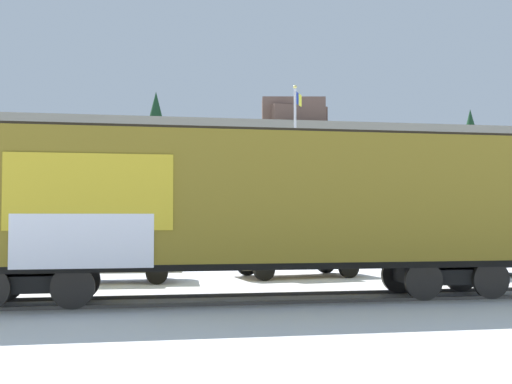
{
  "coord_description": "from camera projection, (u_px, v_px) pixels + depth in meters",
  "views": [
    {
      "loc": [
        -3.23,
        -14.14,
        1.94
      ],
      "look_at": [
        -0.64,
        1.04,
        2.57
      ],
      "focal_mm": 42.93,
      "sensor_mm": 36.0,
      "label": 1
    }
  ],
  "objects": [
    {
      "name": "ground_plane",
      "position": [
        290.0,
        299.0,
        14.39
      ],
      "size": [
        260.0,
        260.0,
        0.0
      ],
      "primitive_type": "plane",
      "color": "silver"
    },
    {
      "name": "track",
      "position": [
        264.0,
        298.0,
        14.29
      ],
      "size": [
        60.0,
        2.55,
        0.08
      ],
      "color": "#4C4742",
      "rests_on": "ground_plane"
    },
    {
      "name": "freight_car",
      "position": [
        251.0,
        202.0,
        14.33
      ],
      "size": [
        15.2,
        2.93,
        4.04
      ],
      "color": "olive",
      "rests_on": "ground_plane"
    },
    {
      "name": "flagpole",
      "position": [
        296.0,
        154.0,
        29.12
      ],
      "size": [
        0.67,
        1.16,
        8.23
      ],
      "color": "silver",
      "rests_on": "ground_plane"
    },
    {
      "name": "hillside",
      "position": [
        178.0,
        187.0,
        74.2
      ],
      "size": [
        138.64,
        36.17,
        16.03
      ],
      "color": "gray",
      "rests_on": "ground_plane"
    },
    {
      "name": "parked_car_silver",
      "position": [
        104.0,
        255.0,
        18.32
      ],
      "size": [
        4.66,
        2.09,
        1.61
      ],
      "color": "#B7BABF",
      "rests_on": "ground_plane"
    },
    {
      "name": "parked_car_tan",
      "position": [
        295.0,
        252.0,
        19.92
      ],
      "size": [
        4.45,
        2.47,
        1.57
      ],
      "color": "#9E8966",
      "rests_on": "ground_plane"
    },
    {
      "name": "parked_car_black",
      "position": [
        474.0,
        250.0,
        20.25
      ],
      "size": [
        4.18,
        2.15,
        1.7
      ],
      "color": "black",
      "rests_on": "ground_plane"
    }
  ]
}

